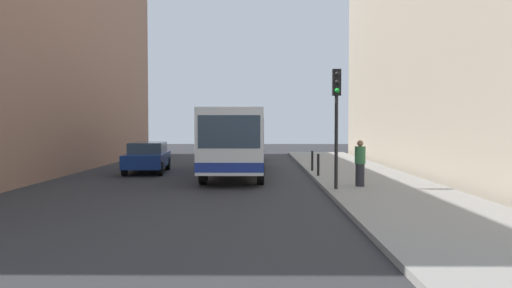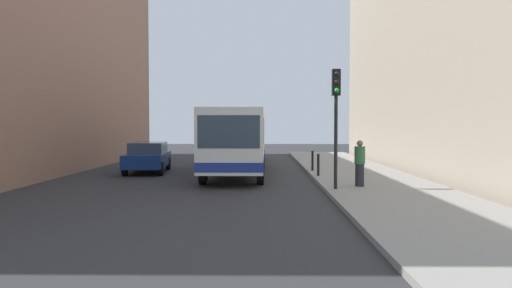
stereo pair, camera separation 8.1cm
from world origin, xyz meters
name	(u,v)px [view 2 (the right image)]	position (x,y,z in m)	size (l,w,h in m)	color
ground_plane	(236,184)	(0.00, 0.00, 0.00)	(80.00, 80.00, 0.00)	#2D2D30
sidewalk	(372,182)	(5.40, 0.00, 0.07)	(4.40, 40.00, 0.15)	gray
building_right	(484,25)	(11.50, 4.00, 7.07)	(7.00, 32.00, 14.13)	#B2A38C
bus	(237,138)	(-0.14, 3.76, 1.73)	(2.61, 11.04, 3.00)	white
car_beside_bus	(148,157)	(-4.59, 4.58, 0.78)	(2.12, 4.52, 1.48)	navy
car_behind_bus	(250,148)	(0.23, 13.15, 0.78)	(1.98, 4.46, 1.48)	#A5A8AD
traffic_light	(336,106)	(3.55, -2.72, 3.01)	(0.28, 0.33, 4.10)	black
bollard_near	(318,165)	(3.45, 1.64, 0.62)	(0.11, 0.11, 0.95)	black
bollard_mid	(313,161)	(3.45, 4.07, 0.62)	(0.11, 0.11, 0.95)	black
pedestrian_near_signal	(360,163)	(4.52, -1.96, 0.97)	(0.38, 0.38, 1.65)	#26262D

